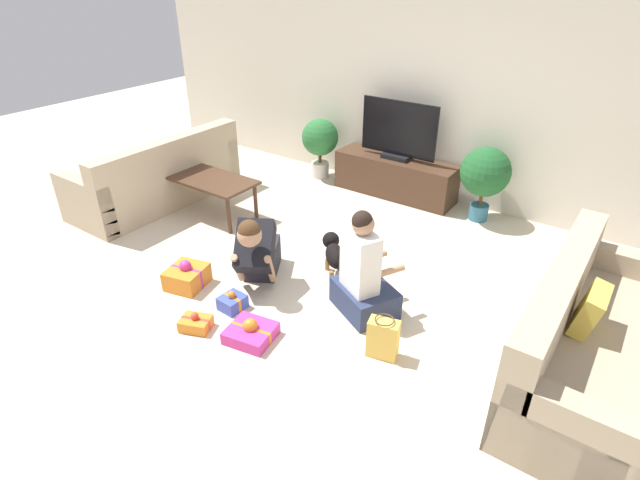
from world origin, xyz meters
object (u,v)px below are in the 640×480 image
object	(u,v)px
person_kneeling	(257,250)
gift_box_a	(187,276)
potted_plant_back_right	(485,174)
gift_box_c	(232,302)
gift_bag_a	(383,338)
sofa_left	(158,179)
person_sitting	(363,277)
sofa_right	(590,346)
dog	(334,252)
tv	(398,133)
potted_plant_back_left	(320,140)
tv_console	(395,177)
gift_box_d	(196,323)
coffee_table	(210,182)
gift_box_b	(251,332)

from	to	relation	value
person_kneeling	gift_box_a	xyz separation A→B (m)	(-0.49, -0.43, -0.24)
potted_plant_back_right	gift_box_c	bearing A→B (deg)	-111.25
gift_box_c	gift_bag_a	world-z (taller)	gift_bag_a
gift_box_a	gift_bag_a	xyz separation A→B (m)	(1.90, 0.22, 0.06)
sofa_left	person_sitting	size ratio (longest dim) A/B	2.14
sofa_right	gift_box_c	xyz separation A→B (m)	(-2.59, -0.86, -0.23)
sofa_left	dog	xyz separation A→B (m)	(2.63, -0.09, -0.07)
potted_plant_back_right	person_kneeling	size ratio (longest dim) A/B	1.10
tv	gift_box_a	distance (m)	3.03
person_sitting	gift_box_a	size ratio (longest dim) A/B	2.34
sofa_right	dog	bearing A→B (deg)	86.96
dog	gift_box_c	xyz separation A→B (m)	(-0.38, -0.97, -0.16)
sofa_right	potted_plant_back_left	world-z (taller)	sofa_right
sofa_right	potted_plant_back_left	xyz separation A→B (m)	(-3.71, 2.00, 0.22)
tv_console	sofa_left	bearing A→B (deg)	-140.63
gift_box_d	sofa_right	bearing A→B (deg)	24.78
sofa_left	gift_bag_a	size ratio (longest dim) A/B	5.95
potted_plant_back_right	gift_box_a	bearing A→B (deg)	-120.74
tv_console	potted_plant_back_left	size ratio (longest dim) A/B	1.92
tv	gift_bag_a	world-z (taller)	tv
gift_box_c	sofa_left	bearing A→B (deg)	154.58
coffee_table	potted_plant_back_right	xyz separation A→B (m)	(2.57, 1.68, 0.15)
person_kneeling	sofa_right	bearing A→B (deg)	-22.21
potted_plant_back_left	gift_box_a	xyz separation A→B (m)	(0.54, -2.84, -0.41)
gift_box_a	gift_bag_a	distance (m)	1.92
coffee_table	sofa_right	bearing A→B (deg)	-4.50
potted_plant_back_right	potted_plant_back_left	bearing A→B (deg)	180.00
gift_bag_a	potted_plant_back_left	bearing A→B (deg)	132.92
person_sitting	dog	bearing A→B (deg)	-6.61
gift_box_c	person_kneeling	bearing A→B (deg)	101.43
person_kneeling	person_sitting	size ratio (longest dim) A/B	0.82
potted_plant_back_left	dog	size ratio (longest dim) A/B	1.87
sofa_left	person_kneeling	bearing A→B (deg)	73.89
potted_plant_back_right	dog	bearing A→B (deg)	-111.14
potted_plant_back_left	gift_box_b	bearing A→B (deg)	-63.75
person_sitting	gift_box_c	distance (m)	1.14
tv	potted_plant_back_left	world-z (taller)	tv
potted_plant_back_left	person_sitting	distance (m)	3.03
potted_plant_back_right	gift_box_d	bearing A→B (deg)	-109.88
person_kneeling	dog	size ratio (longest dim) A/B	1.83
sofa_right	gift_box_d	xyz separation A→B (m)	(-2.65, -1.22, -0.24)
person_kneeling	gift_box_a	bearing A→B (deg)	-169.64
tv	potted_plant_back_right	bearing A→B (deg)	-2.57
potted_plant_back_left	person_kneeling	bearing A→B (deg)	-66.97
potted_plant_back_right	gift_box_a	xyz separation A→B (m)	(-1.69, -2.84, -0.46)
tv_console	gift_box_a	size ratio (longest dim) A/B	3.77
tv_console	gift_box_b	size ratio (longest dim) A/B	3.79
sofa_left	sofa_right	distance (m)	4.84
person_kneeling	person_sitting	bearing A→B (deg)	-21.13
person_kneeling	gift_box_c	distance (m)	0.53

